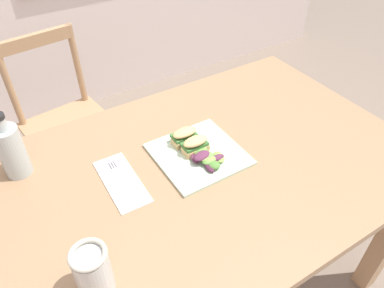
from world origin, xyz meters
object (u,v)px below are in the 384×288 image
Objects in this scene: fork_on_napkin at (119,177)px; mason_jar_iced_tea at (94,273)px; plate_lunch at (198,154)px; bottle_cold_brew at (12,153)px; dining_table at (200,190)px; sandwich_half_front at (195,145)px; sandwich_half_back at (185,136)px; chair_wooden_far at (67,123)px.

fork_on_napkin is 0.36m from mason_jar_iced_tea.
bottle_cold_brew is (-0.52, 0.23, 0.07)m from plate_lunch.
dining_table is 16.11× the size of sandwich_half_front.
chair_wooden_far is at bearing 108.22° from sandwich_half_back.
sandwich_half_front is (0.25, -0.80, 0.33)m from chair_wooden_far.
sandwich_half_front is at bearing -23.00° from bottle_cold_brew.
sandwich_half_front is 1.00× the size of sandwich_half_back.
dining_table is at bearing -114.95° from plate_lunch.
sandwich_half_front reaches higher than dining_table.
sandwich_half_back is (0.01, 0.12, 0.15)m from dining_table.
fork_on_napkin is at bearing 160.23° from dining_table.
sandwich_half_front is at bearing 31.87° from mason_jar_iced_tea.
fork_on_napkin is at bearing -90.75° from chair_wooden_far.
chair_wooden_far reaches higher than sandwich_half_front.
plate_lunch is 0.04m from sandwich_half_front.
bottle_cold_brew is at bearing 97.99° from mason_jar_iced_tea.
bottle_cold_brew reaches higher than mason_jar_iced_tea.
dining_table is at bearing -74.91° from chair_wooden_far.
fork_on_napkin reaches higher than dining_table.
mason_jar_iced_tea is at bearing -142.74° from sandwich_half_back.
dining_table is 5.18× the size of plate_lunch.
plate_lunch reaches higher than fork_on_napkin.
dining_table is at bearing 26.79° from mason_jar_iced_tea.
sandwich_half_back is 0.62× the size of mason_jar_iced_tea.
fork_on_napkin is at bearing 174.33° from sandwich_half_front.
mason_jar_iced_tea is at bearing -82.01° from bottle_cold_brew.
bottle_cold_brew reaches higher than chair_wooden_far.
sandwich_half_front is 0.48× the size of fork_on_napkin.
sandwich_half_front is at bearing -5.67° from fork_on_napkin.
chair_wooden_far is 4.69× the size of fork_on_napkin.
dining_table is 1.64× the size of chair_wooden_far.
sandwich_half_front is at bearing -72.61° from chair_wooden_far.
fork_on_napkin is at bearing -37.17° from bottle_cold_brew.
bottle_cold_brew is (-0.52, 0.22, 0.04)m from sandwich_half_front.
plate_lunch is at bearing -8.49° from fork_on_napkin.
bottle_cold_brew is at bearing 155.89° from plate_lunch.
mason_jar_iced_tea is (0.07, -0.50, -0.02)m from bottle_cold_brew.
dining_table is at bearing -106.67° from sandwich_half_front.
plate_lunch is at bearing 30.37° from mason_jar_iced_tea.
mason_jar_iced_tea reaches higher than fork_on_napkin.
chair_wooden_far reaches higher than dining_table.
sandwich_half_front is at bearing 105.64° from plate_lunch.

